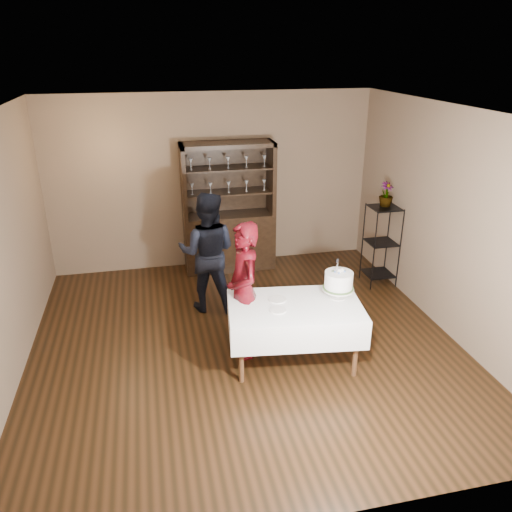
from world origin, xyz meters
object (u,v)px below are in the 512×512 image
(plant_etagere, at_px, (381,242))
(man, at_px, (208,252))
(woman, at_px, (244,291))
(china_hutch, at_px, (229,228))
(cake_table, at_px, (295,318))
(potted_plant, at_px, (386,194))
(cake, at_px, (339,282))

(plant_etagere, height_order, man, man)
(woman, bearing_deg, china_hutch, 168.10)
(china_hutch, relative_size, plant_etagere, 1.67)
(plant_etagere, distance_m, woman, 2.71)
(woman, bearing_deg, cake_table, 54.32)
(china_hutch, distance_m, potted_plant, 2.43)
(cake_table, xyz_separation_m, potted_plant, (1.84, 1.72, 0.81))
(cake_table, bearing_deg, cake, 6.67)
(cake_table, relative_size, potted_plant, 4.43)
(woman, bearing_deg, cake, 71.21)
(man, bearing_deg, china_hutch, -94.73)
(cake, relative_size, potted_plant, 1.38)
(china_hutch, relative_size, woman, 1.25)
(plant_etagere, xyz_separation_m, woman, (-2.33, -1.38, 0.15))
(woman, bearing_deg, potted_plant, 115.20)
(woman, relative_size, man, 0.99)
(plant_etagere, distance_m, potted_plant, 0.71)
(cake, bearing_deg, china_hutch, 106.20)
(man, bearing_deg, woman, 118.81)
(cake_table, height_order, woman, woman)
(china_hutch, relative_size, cake, 4.15)
(china_hutch, relative_size, man, 1.24)
(plant_etagere, height_order, cake, same)
(man, bearing_deg, cake_table, 134.26)
(man, height_order, potted_plant, man)
(cake, bearing_deg, cake_table, -173.33)
(china_hutch, xyz_separation_m, cake, (0.77, -2.66, 0.25))
(china_hutch, height_order, man, china_hutch)
(cake, bearing_deg, man, 132.23)
(man, bearing_deg, plant_etagere, -158.56)
(china_hutch, distance_m, woman, 2.45)
(china_hutch, bearing_deg, woman, -95.80)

